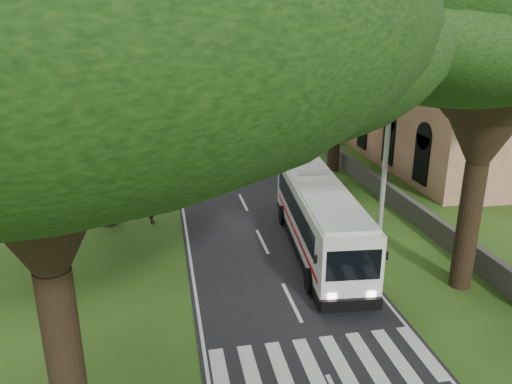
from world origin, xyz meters
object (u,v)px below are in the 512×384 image
distant_car_b (184,97)px  distant_car_c (196,91)px  distant_car_a (185,133)px  pole_far (244,79)px  pedestrian (152,207)px  pole_mid (283,104)px  church (446,99)px  pole_near (385,170)px  coach_bus (319,216)px

distant_car_b → distant_car_c: distant_car_b is taller
distant_car_a → pole_far: bearing=-122.3°
pole_far → pedestrian: size_ratio=4.28×
distant_car_b → pedestrian: size_ratio=2.44×
pedestrian → distant_car_a: bearing=-5.0°
pole_mid → pedestrian: 18.37m
distant_car_c → pole_mid: bearing=89.4°
church → pole_near: church is taller
pole_far → pedestrian: 36.17m
distant_car_b → distant_car_c: (2.25, 6.42, -0.11)m
pole_mid → pole_far: same height
coach_bus → distant_car_a: 26.54m
pole_mid → pedestrian: pole_mid is taller
pole_mid → distant_car_c: bearing=97.3°
pole_near → distant_car_b: (-6.95, 50.30, -3.40)m
pole_near → pole_far: size_ratio=1.00×
pole_mid → pole_far: bearing=90.0°
coach_bus → distant_car_a: (-5.13, 26.02, -1.21)m
pole_far → coach_bus: (-2.99, -39.52, -2.34)m
distant_car_c → distant_car_b: bearing=62.8°
pole_mid → pole_far: (0.00, 20.00, 0.00)m
pole_mid → distant_car_c: pole_mid is taller
pole_mid → church: bearing=-19.8°
distant_car_c → pedestrian: size_ratio=2.35×
coach_bus → pedestrian: (-8.11, 5.25, -0.91)m
coach_bus → distant_car_c: size_ratio=2.69×
coach_bus → pedestrian: size_ratio=6.32×
pole_mid → distant_car_c: size_ratio=1.83×
coach_bus → pole_near: bearing=-4.1°
distant_car_b → distant_car_c: 6.80m
distant_car_a → pedestrian: pedestrian is taller
pole_near → distant_car_b: pole_near is taller
pole_far → distant_car_a: size_ratio=2.24×
pole_near → pedestrian: 12.91m
pedestrian → distant_car_c: bearing=-4.0°
pole_far → coach_bus: 39.70m
pole_mid → coach_bus: (-2.99, -19.52, -2.34)m
pole_far → distant_car_c: (-4.70, 16.72, -3.51)m
church → pedestrian: bearing=-157.3°
pole_near → pole_far: (0.00, 40.00, 0.00)m
pole_mid → pole_far: size_ratio=1.00×
church → pole_mid: size_ratio=3.00×
church → coach_bus: (-15.35, -15.07, -3.06)m
church → distant_car_b: 39.98m
church → coach_bus: 21.73m
pole_near → pedestrian: (-11.10, 5.73, -3.25)m
pole_far → distant_car_c: size_ratio=1.83×
pole_near → distant_car_c: size_ratio=1.83×
pole_mid → pole_far: 20.00m
pole_mid → pole_near: bearing=-90.0°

